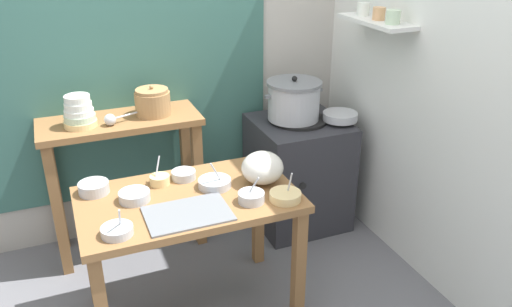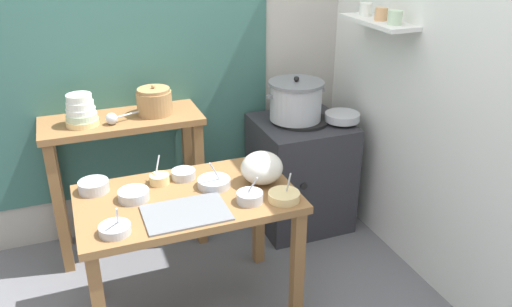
{
  "view_description": "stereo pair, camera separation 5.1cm",
  "coord_description": "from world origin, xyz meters",
  "px_view_note": "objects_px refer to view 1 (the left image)",
  "views": [
    {
      "loc": [
        -0.56,
        -2.17,
        2.0
      ],
      "look_at": [
        0.41,
        0.21,
        0.82
      ],
      "focal_mm": 36.06,
      "sensor_mm": 36.0,
      "label": 1
    },
    {
      "loc": [
        -0.51,
        -2.19,
        2.0
      ],
      "look_at": [
        0.41,
        0.21,
        0.82
      ],
      "focal_mm": 36.06,
      "sensor_mm": 36.0,
      "label": 2
    }
  ],
  "objects_px": {
    "prep_table": "(189,215)",
    "prep_bowl_2": "(134,196)",
    "ladle": "(111,119)",
    "prep_bowl_1": "(184,174)",
    "steamer_pot": "(294,100)",
    "stove_block": "(298,172)",
    "wide_pan": "(340,116)",
    "bowl_stack_enamel": "(79,113)",
    "prep_bowl_7": "(117,230)",
    "prep_bowl_6": "(215,183)",
    "clay_pot": "(153,102)",
    "serving_tray": "(188,214)",
    "prep_bowl_5": "(251,197)",
    "plastic_bag": "(262,168)",
    "back_shelf_table": "(123,152)",
    "prep_bowl_4": "(285,195)",
    "prep_bowl_3": "(94,187)",
    "prep_bowl_0": "(160,179)"
  },
  "relations": [
    {
      "from": "prep_table",
      "to": "plastic_bag",
      "type": "xyz_separation_m",
      "value": [
        0.41,
        -0.0,
        0.2
      ]
    },
    {
      "from": "prep_bowl_1",
      "to": "bowl_stack_enamel",
      "type": "bearing_deg",
      "value": 131.21
    },
    {
      "from": "steamer_pot",
      "to": "prep_bowl_7",
      "type": "relative_size",
      "value": 2.76
    },
    {
      "from": "prep_bowl_1",
      "to": "back_shelf_table",
      "type": "bearing_deg",
      "value": 112.83
    },
    {
      "from": "steamer_pot",
      "to": "wide_pan",
      "type": "xyz_separation_m",
      "value": [
        0.28,
        -0.14,
        -0.11
      ]
    },
    {
      "from": "steamer_pot",
      "to": "serving_tray",
      "type": "bearing_deg",
      "value": -139.21
    },
    {
      "from": "back_shelf_table",
      "to": "plastic_bag",
      "type": "xyz_separation_m",
      "value": [
        0.61,
        -0.77,
        0.13
      ]
    },
    {
      "from": "ladle",
      "to": "prep_bowl_0",
      "type": "relative_size",
      "value": 1.62
    },
    {
      "from": "prep_bowl_4",
      "to": "prep_bowl_6",
      "type": "bearing_deg",
      "value": 137.17
    },
    {
      "from": "serving_tray",
      "to": "plastic_bag",
      "type": "xyz_separation_m",
      "value": [
        0.46,
        0.17,
        0.08
      ]
    },
    {
      "from": "prep_bowl_0",
      "to": "prep_bowl_1",
      "type": "xyz_separation_m",
      "value": [
        0.13,
        0.02,
        -0.0
      ]
    },
    {
      "from": "steamer_pot",
      "to": "bowl_stack_enamel",
      "type": "relative_size",
      "value": 2.18
    },
    {
      "from": "plastic_bag",
      "to": "prep_bowl_0",
      "type": "xyz_separation_m",
      "value": [
        -0.51,
        0.19,
        -0.06
      ]
    },
    {
      "from": "stove_block",
      "to": "prep_bowl_6",
      "type": "relative_size",
      "value": 4.52
    },
    {
      "from": "ladle",
      "to": "prep_bowl_6",
      "type": "xyz_separation_m",
      "value": [
        0.42,
        -0.63,
        -0.19
      ]
    },
    {
      "from": "steamer_pot",
      "to": "prep_bowl_1",
      "type": "bearing_deg",
      "value": -152.51
    },
    {
      "from": "wide_pan",
      "to": "prep_bowl_2",
      "type": "xyz_separation_m",
      "value": [
        -1.44,
        -0.46,
        -0.06
      ]
    },
    {
      "from": "steamer_pot",
      "to": "prep_bowl_2",
      "type": "height_order",
      "value": "steamer_pot"
    },
    {
      "from": "clay_pot",
      "to": "back_shelf_table",
      "type": "bearing_deg",
      "value": -180.0
    },
    {
      "from": "prep_table",
      "to": "prep_bowl_2",
      "type": "height_order",
      "value": "prep_bowl_2"
    },
    {
      "from": "steamer_pot",
      "to": "serving_tray",
      "type": "xyz_separation_m",
      "value": [
        -0.96,
        -0.83,
        -0.19
      ]
    },
    {
      "from": "clay_pot",
      "to": "prep_bowl_3",
      "type": "bearing_deg",
      "value": -128.55
    },
    {
      "from": "serving_tray",
      "to": "prep_bowl_5",
      "type": "height_order",
      "value": "prep_bowl_5"
    },
    {
      "from": "ladle",
      "to": "prep_bowl_1",
      "type": "xyz_separation_m",
      "value": [
        0.29,
        -0.48,
        -0.19
      ]
    },
    {
      "from": "prep_table",
      "to": "bowl_stack_enamel",
      "type": "relative_size",
      "value": 5.82
    },
    {
      "from": "prep_bowl_6",
      "to": "stove_block",
      "type": "bearing_deg",
      "value": 36.64
    },
    {
      "from": "prep_table",
      "to": "back_shelf_table",
      "type": "bearing_deg",
      "value": 105.11
    },
    {
      "from": "prep_bowl_5",
      "to": "prep_bowl_7",
      "type": "relative_size",
      "value": 0.88
    },
    {
      "from": "clay_pot",
      "to": "prep_bowl_0",
      "type": "xyz_separation_m",
      "value": [
        -0.1,
        -0.58,
        -0.23
      ]
    },
    {
      "from": "stove_block",
      "to": "prep_bowl_4",
      "type": "relative_size",
      "value": 4.87
    },
    {
      "from": "ladle",
      "to": "clay_pot",
      "type": "bearing_deg",
      "value": 18.2
    },
    {
      "from": "prep_table",
      "to": "prep_bowl_4",
      "type": "bearing_deg",
      "value": -26.13
    },
    {
      "from": "serving_tray",
      "to": "prep_bowl_3",
      "type": "height_order",
      "value": "prep_bowl_3"
    },
    {
      "from": "steamer_pot",
      "to": "ladle",
      "type": "bearing_deg",
      "value": 178.86
    },
    {
      "from": "steamer_pot",
      "to": "prep_bowl_6",
      "type": "relative_size",
      "value": 2.39
    },
    {
      "from": "clay_pot",
      "to": "prep_bowl_3",
      "type": "distance_m",
      "value": 0.74
    },
    {
      "from": "ladle",
      "to": "prep_bowl_2",
      "type": "height_order",
      "value": "ladle"
    },
    {
      "from": "ladle",
      "to": "prep_bowl_0",
      "type": "distance_m",
      "value": 0.55
    },
    {
      "from": "prep_bowl_2",
      "to": "prep_bowl_4",
      "type": "height_order",
      "value": "prep_bowl_4"
    },
    {
      "from": "prep_bowl_4",
      "to": "prep_bowl_7",
      "type": "relative_size",
      "value": 1.07
    },
    {
      "from": "prep_bowl_6",
      "to": "clay_pot",
      "type": "bearing_deg",
      "value": 102.24
    },
    {
      "from": "bowl_stack_enamel",
      "to": "prep_bowl_3",
      "type": "xyz_separation_m",
      "value": [
        -0.0,
        -0.51,
        -0.23
      ]
    },
    {
      "from": "stove_block",
      "to": "clay_pot",
      "type": "xyz_separation_m",
      "value": [
        -0.95,
        0.13,
        0.6
      ]
    },
    {
      "from": "bowl_stack_enamel",
      "to": "wide_pan",
      "type": "bearing_deg",
      "value": -7.32
    },
    {
      "from": "prep_bowl_5",
      "to": "prep_bowl_4",
      "type": "bearing_deg",
      "value": -15.32
    },
    {
      "from": "clay_pot",
      "to": "prep_bowl_4",
      "type": "distance_m",
      "value": 1.1
    },
    {
      "from": "prep_bowl_3",
      "to": "prep_bowl_5",
      "type": "xyz_separation_m",
      "value": [
        0.71,
        -0.39,
        -0.0
      ]
    },
    {
      "from": "prep_table",
      "to": "prep_bowl_7",
      "type": "distance_m",
      "value": 0.46
    },
    {
      "from": "stove_block",
      "to": "wide_pan",
      "type": "relative_size",
      "value": 3.38
    },
    {
      "from": "prep_bowl_7",
      "to": "prep_bowl_6",
      "type": "bearing_deg",
      "value": 26.06
    }
  ]
}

